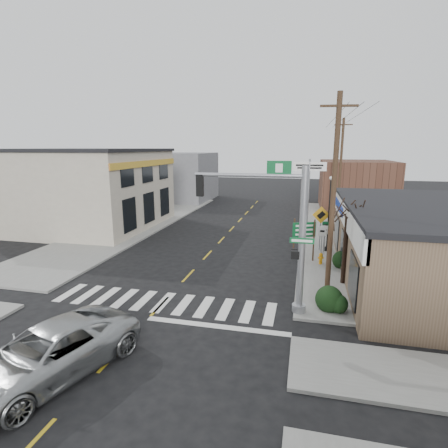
% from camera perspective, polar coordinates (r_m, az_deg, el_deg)
% --- Properties ---
extents(ground, '(140.00, 140.00, 0.00)m').
position_cam_1_polar(ground, '(16.72, -10.41, -13.04)').
color(ground, black).
rests_on(ground, ground).
extents(sidewalk_right, '(6.00, 38.00, 0.13)m').
position_cam_1_polar(sidewalk_right, '(27.83, 18.42, -2.95)').
color(sidewalk_right, slate).
rests_on(sidewalk_right, ground).
extents(sidewalk_left, '(6.00, 38.00, 0.13)m').
position_cam_1_polar(sidewalk_left, '(31.61, -16.06, -1.00)').
color(sidewalk_left, slate).
rests_on(sidewalk_left, ground).
extents(center_line, '(0.12, 56.00, 0.01)m').
position_cam_1_polar(center_line, '(23.75, -2.71, -5.07)').
color(center_line, gold).
rests_on(center_line, ground).
extents(crosswalk, '(11.00, 2.20, 0.01)m').
position_cam_1_polar(crosswalk, '(17.05, -9.86, -12.48)').
color(crosswalk, silver).
rests_on(crosswalk, ground).
extents(left_building, '(12.00, 12.00, 6.80)m').
position_cam_1_polar(left_building, '(34.00, -21.51, 5.25)').
color(left_building, '#BBB19C').
rests_on(left_building, ground).
extents(bldg_distant_right, '(8.00, 10.00, 5.60)m').
position_cam_1_polar(bldg_distant_right, '(44.37, 20.67, 6.01)').
color(bldg_distant_right, '#543326').
rests_on(bldg_distant_right, ground).
extents(bldg_distant_left, '(9.00, 10.00, 6.40)m').
position_cam_1_polar(bldg_distant_left, '(49.07, -7.52, 7.70)').
color(bldg_distant_left, slate).
rests_on(bldg_distant_left, ground).
extents(suv, '(4.41, 6.37, 1.62)m').
position_cam_1_polar(suv, '(12.93, -26.71, -18.29)').
color(suv, '#A2A5A7').
rests_on(suv, ground).
extents(traffic_signal_pole, '(5.11, 0.39, 6.47)m').
position_cam_1_polar(traffic_signal_pole, '(14.79, 9.76, -0.06)').
color(traffic_signal_pole, gray).
rests_on(traffic_signal_pole, sidewalk_right).
extents(guide_sign, '(1.51, 0.13, 2.64)m').
position_cam_1_polar(guide_sign, '(22.39, 12.94, -1.56)').
color(guide_sign, '#432F1F').
rests_on(guide_sign, sidewalk_right).
extents(fire_hydrant, '(0.22, 0.22, 0.71)m').
position_cam_1_polar(fire_hydrant, '(22.23, 15.51, -5.36)').
color(fire_hydrant, orange).
rests_on(fire_hydrant, sidewalk_right).
extents(ped_crossing_sign, '(1.19, 0.08, 3.06)m').
position_cam_1_polar(ped_crossing_sign, '(24.90, 15.53, 0.53)').
color(ped_crossing_sign, gray).
rests_on(ped_crossing_sign, sidewalk_right).
extents(lamp_post, '(0.67, 0.52, 5.13)m').
position_cam_1_polar(lamp_post, '(24.59, 16.97, 2.46)').
color(lamp_post, black).
rests_on(lamp_post, sidewalk_right).
extents(dance_center_sign, '(2.84, 0.18, 6.04)m').
position_cam_1_polar(dance_center_sign, '(31.33, 13.72, 7.68)').
color(dance_center_sign, gray).
rests_on(dance_center_sign, sidewalk_right).
extents(bare_tree, '(2.64, 2.64, 5.28)m').
position_cam_1_polar(bare_tree, '(18.67, 19.63, 2.93)').
color(bare_tree, black).
rests_on(bare_tree, sidewalk_right).
extents(shrub_front, '(1.21, 1.21, 0.90)m').
position_cam_1_polar(shrub_front, '(16.40, 16.78, -11.68)').
color(shrub_front, '#1C3815').
rests_on(shrub_front, sidewalk_right).
extents(shrub_back, '(1.12, 1.12, 0.84)m').
position_cam_1_polar(shrub_back, '(22.10, 18.69, -5.59)').
color(shrub_back, black).
rests_on(shrub_back, sidewalk_right).
extents(utility_pole_near, '(1.63, 0.24, 9.37)m').
position_cam_1_polar(utility_pole_near, '(16.76, 17.40, 4.32)').
color(utility_pole_near, '#442E23').
rests_on(utility_pole_near, sidewalk_right).
extents(utility_pole_far, '(1.70, 0.25, 9.77)m').
position_cam_1_polar(utility_pole_far, '(36.56, 18.47, 8.65)').
color(utility_pole_far, '#3A2217').
rests_on(utility_pole_far, sidewalk_right).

